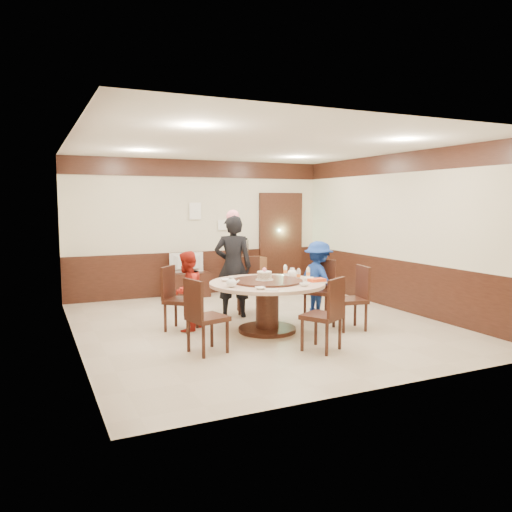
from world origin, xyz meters
name	(u,v)px	position (x,y,z in m)	size (l,w,h in m)	color
room	(260,257)	(0.01, 0.01, 1.08)	(6.00, 6.04, 2.84)	beige
banquet_table	(267,296)	(-0.08, -0.42, 0.53)	(1.72, 1.72, 0.78)	black
chair_0	(319,300)	(1.09, -0.01, 0.30)	(0.62, 0.62, 0.97)	black
chair_1	(249,295)	(0.21, 0.90, 0.30)	(0.56, 0.57, 0.97)	black
chair_2	(180,310)	(-1.24, 0.21, 0.30)	(0.62, 0.62, 0.97)	black
chair_3	(206,329)	(-1.26, -1.06, 0.30)	(0.54, 0.53, 0.97)	black
chair_4	(323,328)	(0.15, -1.60, 0.30)	(0.60, 0.60, 0.97)	black
chair_5	(351,310)	(1.14, -0.84, 0.30)	(0.52, 0.51, 0.97)	black
person_standing	(233,266)	(-0.17, 0.71, 0.86)	(0.63, 0.41, 1.72)	black
person_red	(187,291)	(-1.15, 0.14, 0.60)	(0.58, 0.46, 1.20)	#AA2016
person_blue	(318,279)	(1.12, 0.07, 0.64)	(0.83, 0.48, 1.28)	navy
birthday_cake	(264,276)	(-0.11, -0.39, 0.84)	(0.27, 0.27, 0.19)	white
teapot_left	(231,283)	(-0.73, -0.62, 0.81)	(0.17, 0.15, 0.13)	white
teapot_right	(292,273)	(0.50, -0.13, 0.81)	(0.17, 0.15, 0.13)	white
bowl_0	(226,280)	(-0.61, -0.08, 0.77)	(0.14, 0.14, 0.03)	white
bowl_1	(304,285)	(0.24, -0.97, 0.77)	(0.14, 0.14, 0.04)	white
bowl_2	(260,288)	(-0.44, -0.95, 0.77)	(0.14, 0.14, 0.03)	white
bowl_3	(309,279)	(0.57, -0.54, 0.77)	(0.15, 0.15, 0.05)	white
saucer_near	(272,290)	(-0.33, -1.07, 0.76)	(0.18, 0.18, 0.01)	white
saucer_far	(279,275)	(0.37, 0.08, 0.76)	(0.18, 0.18, 0.01)	white
shrimp_platter	(317,281)	(0.55, -0.79, 0.78)	(0.30, 0.20, 0.06)	white
bottle_0	(299,275)	(0.43, -0.45, 0.83)	(0.06, 0.06, 0.16)	silver
bottle_1	(308,273)	(0.67, -0.35, 0.83)	(0.06, 0.06, 0.16)	silver
bottle_2	(285,271)	(0.46, 0.02, 0.83)	(0.06, 0.06, 0.16)	silver
tv_stand	(188,285)	(-0.35, 2.75, 0.25)	(0.85, 0.45, 0.50)	black
television	(187,263)	(-0.35, 2.75, 0.70)	(0.71, 0.09, 0.41)	#969698
side_cabinet	(246,275)	(0.98, 2.78, 0.38)	(0.80, 0.40, 0.75)	brown
thermos	(245,249)	(0.95, 2.78, 0.94)	(0.15, 0.15, 0.38)	silver
notice_left	(195,211)	(-0.10, 2.96, 1.75)	(0.25, 0.00, 0.35)	white
notice_right	(225,225)	(0.55, 2.96, 1.45)	(0.30, 0.00, 0.22)	white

